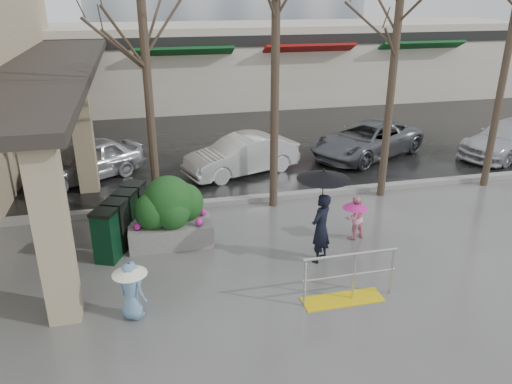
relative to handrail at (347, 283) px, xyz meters
name	(u,v)px	position (x,y,z in m)	size (l,w,h in m)	color
ground	(263,276)	(-1.36, 1.20, -0.38)	(120.00, 120.00, 0.00)	#51514F
street_asphalt	(175,89)	(-1.36, 23.20, -0.37)	(120.00, 36.00, 0.01)	black
curb	(229,201)	(-1.36, 5.20, -0.30)	(120.00, 0.30, 0.15)	gray
canopy_slab	(50,60)	(-6.16, 9.20, 3.25)	(2.80, 18.00, 0.25)	#2D2823
pillar_front	(53,232)	(-5.26, 0.70, 1.37)	(0.55, 0.55, 3.50)	tan
pillar_back	(83,134)	(-5.26, 7.20, 1.37)	(0.55, 0.55, 3.50)	tan
storefront_row	(217,63)	(0.64, 19.17, 1.64)	(34.00, 6.74, 4.00)	beige
handrail	(347,283)	(0.00, 0.00, 0.00)	(1.90, 0.50, 1.03)	yellow
tree_west	(142,16)	(-3.36, 4.80, 4.71)	(3.20, 3.20, 6.80)	#382B21
tree_midwest	(276,8)	(-0.16, 4.80, 4.86)	(3.20, 3.20, 7.00)	#382B21
tree_mideast	(398,22)	(3.14, 4.80, 4.48)	(3.20, 3.20, 6.50)	#382B21
woman	(322,207)	(0.03, 1.58, 0.92)	(1.15, 1.15, 2.18)	black
child_pink	(355,215)	(1.22, 2.41, 0.25)	(0.62, 0.62, 1.09)	#FF9BB9
child_blue	(131,285)	(-4.04, 0.40, 0.30)	(0.66, 0.64, 1.15)	#6893BA
planter	(170,212)	(-3.13, 3.19, 0.44)	(1.96, 1.15, 1.70)	gray
news_boxes	(122,220)	(-4.25, 3.44, 0.23)	(1.30, 2.20, 1.22)	#0B321B
car_a	(85,161)	(-5.41, 8.19, 0.25)	(1.49, 3.70, 1.26)	silver
car_b	(242,155)	(-0.47, 7.59, 0.25)	(1.33, 3.82, 1.26)	silver
car_c	(367,140)	(4.30, 8.32, 0.25)	(2.09, 4.53, 1.26)	slate
car_d	(509,139)	(9.38, 7.23, 0.25)	(1.77, 4.34, 1.26)	silver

